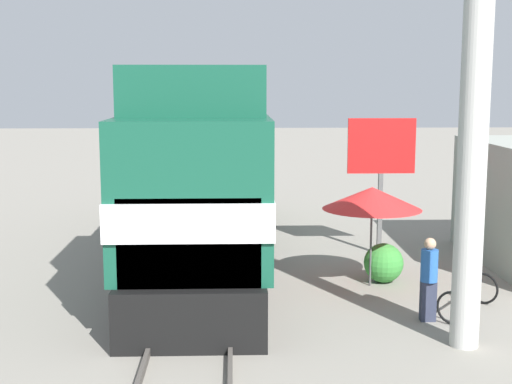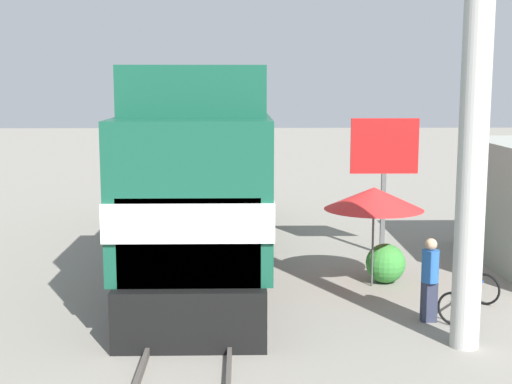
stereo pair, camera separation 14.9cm
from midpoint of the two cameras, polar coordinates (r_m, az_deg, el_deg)
The scene contains 10 objects.
ground_plane at distance 15.61m, azimuth -4.98°, elevation -8.91°, with size 120.00×120.00×0.00m, color gray.
rail_near at distance 15.64m, azimuth -7.64°, elevation -8.63°, with size 0.08×33.81×0.15m, color #4C4742.
rail_far at distance 15.56m, azimuth -2.31°, elevation -8.65°, with size 0.08×33.81×0.15m, color #4C4742.
locomotive at distance 19.22m, azimuth -4.40°, elevation 1.13°, with size 3.03×15.15×5.05m.
utility_pole at distance 12.93m, azimuth 17.01°, elevation 11.89°, with size 1.80×0.52×10.97m.
vendor_umbrella at distance 16.64m, azimuth 9.01°, elevation -0.49°, with size 2.30×2.30×2.34m.
billboard_sign at distance 19.80m, azimuth 9.78°, elevation 2.97°, with size 1.86×0.12×3.77m.
shrub_cluster at distance 17.31m, azimuth 9.93°, elevation -5.61°, with size 0.94×0.94×0.94m, color #388C38.
person_bystander at distance 14.64m, azimuth 13.38°, elevation -6.57°, with size 0.34×0.34×1.70m.
bicycle at distance 15.42m, azimuth 16.37°, elevation -8.08°, with size 1.63×1.80×0.69m.
Camera 1 is at (0.78, -14.85, 4.73)m, focal length 50.00 mm.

